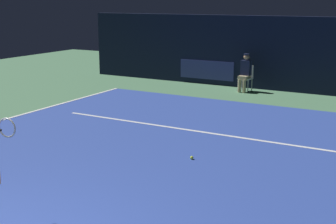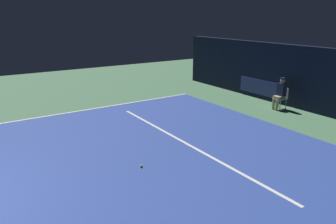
% 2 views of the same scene
% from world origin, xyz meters
% --- Properties ---
extents(ground_plane, '(31.29, 31.29, 0.00)m').
position_xyz_m(ground_plane, '(0.00, 4.74, 0.00)').
color(ground_plane, '#4C7A56').
extents(court_surface, '(10.46, 11.47, 0.01)m').
position_xyz_m(court_surface, '(0.00, 4.74, 0.01)').
color(court_surface, '#2D479E').
rests_on(court_surface, ground).
extents(line_service, '(8.16, 0.10, 0.01)m').
position_xyz_m(line_service, '(0.00, 6.74, 0.01)').
color(line_service, white).
rests_on(line_service, court_surface).
extents(back_wall, '(15.62, 0.33, 2.60)m').
position_xyz_m(back_wall, '(-0.00, 13.07, 1.30)').
color(back_wall, black).
rests_on(back_wall, ground).
extents(line_judge_on_chair, '(0.46, 0.55, 1.32)m').
position_xyz_m(line_judge_on_chair, '(-0.96, 12.26, 0.69)').
color(line_judge_on_chair, white).
rests_on(line_judge_on_chair, ground).
extents(tennis_ball, '(0.07, 0.07, 0.07)m').
position_xyz_m(tennis_ball, '(0.67, 4.83, 0.05)').
color(tennis_ball, '#CCE033').
rests_on(tennis_ball, court_surface).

